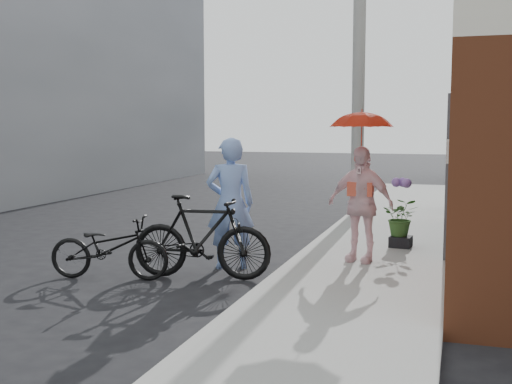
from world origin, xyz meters
The scene contains 11 objects.
ground centered at (0.00, 0.00, 0.00)m, with size 80.00×80.00×0.00m, color black.
sidewalk centered at (2.10, 2.00, 0.06)m, with size 2.20×24.00×0.12m, color #969791.
curb centered at (0.94, 2.00, 0.06)m, with size 0.12×24.00×0.12m, color #9E9E99.
utility_pole centered at (1.10, 6.00, 3.50)m, with size 0.28×0.28×7.00m, color #9E9E99.
officer centered at (0.04, 0.48, 0.99)m, with size 0.72×0.47×1.98m, color #7F9FE2.
bike_left centered at (-1.34, -0.69, 0.45)m, with size 0.59×1.70×0.89m, color black.
bike_right centered at (-0.12, -0.27, 0.59)m, with size 0.56×1.98×1.19m, color black.
kimono_woman centered at (1.91, 1.01, 0.99)m, with size 1.01×0.42×1.73m, color #F9D1D6.
parasol centered at (1.91, 1.01, 2.25)m, with size 0.90×0.90×0.79m, color red.
planter centered at (2.41, 2.34, 0.21)m, with size 0.35×0.35×0.18m, color black.
potted_plant centered at (2.41, 2.34, 0.62)m, with size 0.58×0.50×0.64m, color #325923.
Camera 1 is at (3.30, -8.50, 2.17)m, focal length 45.00 mm.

